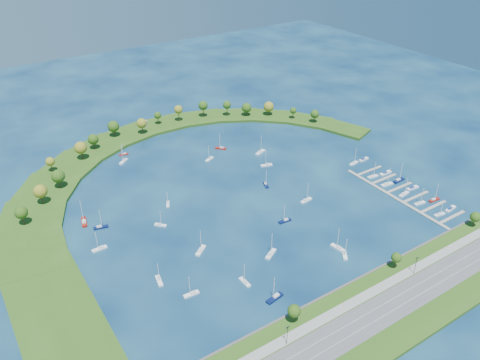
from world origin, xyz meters
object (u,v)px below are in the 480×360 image
moored_boat_16 (201,250)px  docked_boat_9 (385,173)px  docked_boat_1 (450,209)px  moored_boat_13 (271,254)px  moored_boat_1 (306,200)px  moored_boat_17 (84,222)px  dock_system (403,194)px  docked_boat_11 (364,159)px  docked_boat_3 (434,199)px  docked_boat_2 (420,203)px  moored_boat_18 (221,148)px  docked_boat_10 (354,163)px  moored_boat_21 (209,159)px  moored_boat_4 (245,282)px  moored_boat_5 (159,280)px  moored_boat_6 (267,165)px  moored_boat_19 (338,247)px  docked_boat_7 (399,180)px  moored_boat_7 (160,224)px  moored_boat_3 (101,227)px  moored_boat_14 (191,294)px  moored_boat_2 (260,152)px  moored_boat_15 (345,254)px  moored_boat_10 (124,161)px  moored_boat_0 (124,154)px  moored_boat_11 (168,204)px  moored_boat_12 (275,297)px  docked_boat_0 (440,214)px  harbor_tower (146,124)px  docked_boat_6 (387,184)px  moored_boat_20 (266,184)px  docked_boat_8 (373,176)px  docked_boat_4 (404,194)px

moored_boat_16 → docked_boat_9: 145.66m
docked_boat_1 → moored_boat_13: bearing=160.9°
moored_boat_1 → moored_boat_17: size_ratio=0.85×
dock_system → docked_boat_11: docked_boat_11 is taller
moored_boat_16 → docked_boat_3: size_ratio=1.12×
dock_system → docked_boat_2: (0.23, -12.92, 0.53)m
moored_boat_18 → docked_boat_1: size_ratio=1.32×
docked_boat_9 → docked_boat_10: bearing=109.1°
moored_boat_21 → docked_boat_9: 122.57m
moored_boat_4 → moored_boat_17: bearing=27.1°
dock_system → moored_boat_5: moored_boat_5 is taller
moored_boat_6 → moored_boat_19: 97.80m
moored_boat_4 → moored_boat_5: (-34.82, 24.03, 0.01)m
docked_boat_7 → moored_boat_7: bearing=161.6°
moored_boat_3 → moored_boat_14: 77.60m
moored_boat_2 → moored_boat_13: size_ratio=1.03×
moored_boat_16 → moored_boat_19: moored_boat_16 is taller
moored_boat_5 → moored_boat_15: moored_boat_5 is taller
moored_boat_2 → moored_boat_3: size_ratio=1.14×
moored_boat_10 → moored_boat_21: 60.92m
moored_boat_0 → moored_boat_11: moored_boat_0 is taller
moored_boat_12 → moored_boat_0: bearing=-98.0°
docked_boat_0 → docked_boat_7: size_ratio=0.79×
harbor_tower → moored_boat_16: bearing=-103.8°
docked_boat_0 → moored_boat_7: bearing=158.9°
moored_boat_2 → docked_boat_2: 117.03m
moored_boat_0 → docked_boat_6: docked_boat_6 is taller
moored_boat_3 → moored_boat_16: 62.14m
moored_boat_6 → moored_boat_5: bearing=47.1°
moored_boat_14 → moored_boat_18: moored_boat_18 is taller
docked_boat_3 → moored_boat_5: bearing=173.8°
harbor_tower → moored_boat_14: (-58.91, -186.40, -3.55)m
moored_boat_0 → docked_boat_7: 193.87m
moored_boat_7 → moored_boat_16: size_ratio=0.79×
docked_boat_7 → moored_boat_5: bearing=176.9°
moored_boat_2 → moored_boat_15: (-29.97, -119.55, -0.07)m
moored_boat_0 → moored_boat_12: moored_boat_12 is taller
moored_boat_15 → moored_boat_11: bearing=-113.2°
moored_boat_0 → moored_boat_2: size_ratio=0.71×
moored_boat_17 → docked_boat_11: moored_boat_17 is taller
moored_boat_1 → moored_boat_21: 82.96m
docked_boat_3 → moored_boat_20: bearing=139.7°
docked_boat_1 → moored_boat_17: bearing=143.5°
moored_boat_6 → moored_boat_7: (-92.62, -23.95, -0.05)m
moored_boat_4 → docked_boat_10: 143.60m
moored_boat_0 → docked_boat_10: size_ratio=0.85×
moored_boat_0 → docked_boat_8: size_ratio=0.86×
docked_boat_4 → docked_boat_8: docked_boat_4 is taller
moored_boat_10 → docked_boat_3: size_ratio=1.09×
moored_boat_6 → docked_boat_2: (50.63, -90.60, -0.02)m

